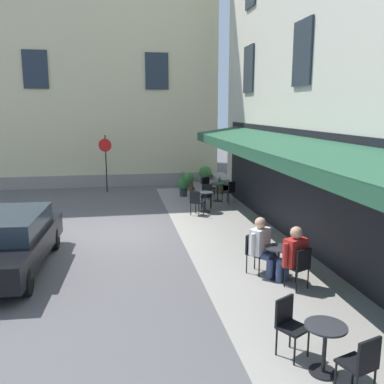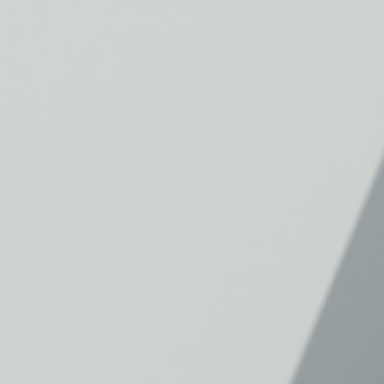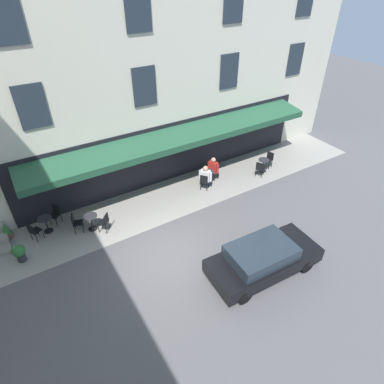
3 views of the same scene
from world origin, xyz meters
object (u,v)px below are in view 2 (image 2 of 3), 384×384
at_px(cafe_chair_black_corner_left, 143,196).
at_px(parked_car_black, 278,157).
at_px(cafe_table_streetside, 125,196).
at_px(cafe_chair_black_by_window, 302,299).
at_px(cafe_chair_black_kerbside, 79,157).
at_px(cafe_chair_black_near_door, 281,266).
at_px(seated_patron_in_white, 137,191).
at_px(cafe_chair_black_corner_right, 362,351).
at_px(cafe_chair_black_facing_street, 110,191).
at_px(cafe_chair_black_under_awning, 105,162).
at_px(cafe_chair_black_back_row, 296,339).
at_px(cafe_table_near_entrance, 91,162).
at_px(seated_companion_in_red, 114,188).
at_px(cafe_table_far_end, 286,284).
at_px(cafe_table_mid_terrace, 328,345).

relative_size(cafe_chair_black_corner_left, parked_car_black, 0.21).
bearing_deg(cafe_table_streetside, cafe_chair_black_by_window, 1.16).
distance_m(cafe_chair_black_kerbside, cafe_chair_black_by_window, 10.92).
height_order(cafe_chair_black_near_door, seated_patron_in_white, seated_patron_in_white).
relative_size(cafe_chair_black_corner_right, cafe_chair_black_facing_street, 1.00).
bearing_deg(parked_car_black, cafe_chair_black_under_awning, -130.75).
xyz_separation_m(cafe_chair_black_back_row, cafe_chair_black_facing_street, (-8.16, 0.68, 0.00)).
height_order(cafe_chair_black_under_awning, cafe_chair_black_facing_street, same).
height_order(cafe_chair_black_corner_right, seated_patron_in_white, seated_patron_in_white).
distance_m(cafe_table_near_entrance, cafe_chair_black_under_awning, 0.63).
height_order(cafe_table_near_entrance, seated_companion_in_red, seated_companion_in_red).
bearing_deg(cafe_chair_black_by_window, cafe_chair_black_near_door, 150.20).
xyz_separation_m(cafe_chair_black_under_awning, cafe_table_streetside, (2.78, -0.93, -0.06)).
relative_size(cafe_table_near_entrance, cafe_table_far_end, 1.00).
xyz_separation_m(cafe_chair_black_kerbside, seated_companion_in_red, (3.55, -0.58, 0.16)).
xyz_separation_m(cafe_table_streetside, cafe_chair_black_facing_street, (-0.58, -0.25, 0.06)).
bearing_deg(cafe_chair_black_kerbside, parked_car_black, 45.37).
bearing_deg(cafe_table_streetside, cafe_chair_black_near_door, 7.29).
xyz_separation_m(cafe_chair_black_corner_right, cafe_table_streetside, (-8.63, 0.23, -0.06)).
bearing_deg(seated_patron_in_white, parked_car_black, 77.15).
relative_size(cafe_table_mid_terrace, cafe_chair_black_by_window, 0.82).
distance_m(cafe_table_near_entrance, cafe_table_far_end, 9.72).
xyz_separation_m(cafe_chair_black_kerbside, cafe_chair_black_near_door, (9.85, 0.34, 0.00)).
height_order(cafe_chair_black_back_row, cafe_chair_black_corner_left, same).
distance_m(cafe_chair_black_kerbside, cafe_chair_black_corner_right, 12.58).
bearing_deg(cafe_chair_black_corner_left, cafe_chair_black_facing_street, -149.25).
height_order(cafe_chair_black_kerbside, cafe_chair_black_by_window, same).
distance_m(cafe_table_near_entrance, seated_patron_in_white, 3.68).
bearing_deg(cafe_table_mid_terrace, cafe_table_streetside, 176.09).
xyz_separation_m(cafe_chair_black_under_awning, cafe_chair_black_corner_left, (3.28, -0.53, 0.00)).
relative_size(cafe_chair_black_near_door, seated_companion_in_red, 0.68).
xyz_separation_m(cafe_table_streetside, cafe_table_far_end, (6.38, 0.33, 0.00)).
bearing_deg(seated_patron_in_white, cafe_table_streetside, -141.44).
bearing_deg(cafe_chair_black_corner_left, parked_car_black, 78.48).
relative_size(cafe_chair_black_kerbside, cafe_table_mid_terrace, 1.21).
xyz_separation_m(cafe_table_near_entrance, cafe_chair_black_under_awning, (0.55, 0.31, 0.06)).
height_order(cafe_chair_black_under_awning, cafe_table_mid_terrace, cafe_chair_black_under_awning).
distance_m(cafe_chair_black_kerbside, cafe_table_streetside, 3.96).
bearing_deg(cafe_chair_black_by_window, cafe_table_streetside, -178.84).
xyz_separation_m(cafe_table_near_entrance, cafe_chair_black_facing_street, (2.75, -0.86, 0.06)).
bearing_deg(cafe_chair_black_by_window, cafe_chair_black_facing_street, -177.06).
bearing_deg(cafe_chair_black_under_awning, cafe_chair_black_by_window, -4.59).
bearing_deg(cafe_chair_black_facing_street, cafe_chair_black_corner_left, 30.75).
distance_m(cafe_table_near_entrance, cafe_chair_black_back_row, 11.02).
xyz_separation_m(cafe_table_mid_terrace, cafe_table_streetside, (-8.09, 0.55, 0.00)).
bearing_deg(seated_patron_in_white, cafe_chair_black_back_row, -9.31).
bearing_deg(parked_car_black, cafe_chair_black_back_row, -49.77).
relative_size(cafe_table_near_entrance, seated_companion_in_red, 0.56).
bearing_deg(cafe_table_streetside, parked_car_black, 74.79).
xyz_separation_m(cafe_chair_black_under_awning, cafe_table_far_end, (9.17, -0.59, -0.06)).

